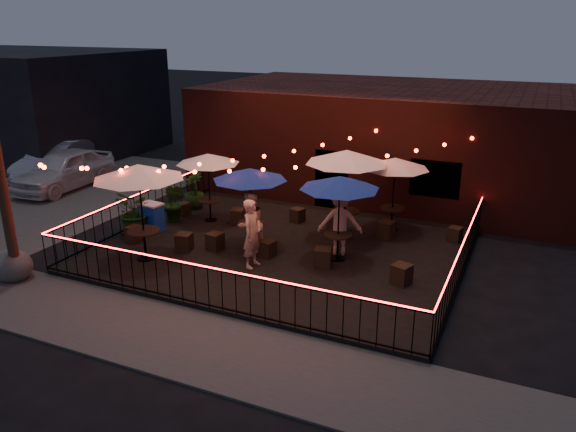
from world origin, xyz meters
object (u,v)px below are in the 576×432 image
(cafe_table_0, at_px, (138,173))
(cafe_table_3, at_px, (347,158))
(cafe_table_2, at_px, (250,175))
(cafe_table_5, at_px, (395,164))
(cafe_table_4, at_px, (340,184))
(boulder, at_px, (12,266))
(cafe_table_1, at_px, (208,160))
(cooler, at_px, (152,217))

(cafe_table_0, xyz_separation_m, cafe_table_3, (4.46, 3.81, 0.02))
(cafe_table_2, height_order, cafe_table_5, cafe_table_2)
(cafe_table_3, distance_m, cafe_table_4, 1.73)
(cafe_table_3, xyz_separation_m, boulder, (-6.96, -6.06, -2.23))
(cafe_table_1, height_order, cafe_table_4, cafe_table_4)
(cafe_table_0, relative_size, boulder, 3.04)
(cooler, bearing_deg, boulder, -99.92)
(cafe_table_2, distance_m, boulder, 6.64)
(cafe_table_5, bearing_deg, cafe_table_1, -163.80)
(cafe_table_1, height_order, cafe_table_5, cafe_table_5)
(cafe_table_4, bearing_deg, cafe_table_0, -156.00)
(cafe_table_1, xyz_separation_m, cafe_table_5, (5.64, 1.64, 0.06))
(cafe_table_2, distance_m, cafe_table_4, 2.62)
(cafe_table_3, height_order, cooler, cafe_table_3)
(cafe_table_2, xyz_separation_m, cafe_table_4, (2.61, 0.13, 0.03))
(cafe_table_1, height_order, boulder, cafe_table_1)
(cafe_table_2, relative_size, boulder, 2.63)
(cafe_table_5, relative_size, boulder, 2.31)
(cafe_table_3, xyz_separation_m, cafe_table_4, (0.37, -1.66, -0.30))
(cafe_table_4, xyz_separation_m, cooler, (-6.01, -0.29, -1.71))
(cafe_table_2, relative_size, cooler, 2.89)
(cafe_table_1, bearing_deg, boulder, -113.19)
(cafe_table_4, distance_m, boulder, 8.77)
(cafe_table_3, bearing_deg, cafe_table_5, 48.96)
(cafe_table_4, distance_m, cafe_table_5, 3.04)
(boulder, bearing_deg, cafe_table_0, 41.88)
(cafe_table_4, bearing_deg, boulder, -149.07)
(boulder, bearing_deg, cafe_table_4, 30.93)
(cafe_table_0, height_order, boulder, cafe_table_0)
(cafe_table_0, height_order, cooler, cafe_table_0)
(cafe_table_5, relative_size, cooler, 2.55)
(cafe_table_0, distance_m, boulder, 4.02)
(cafe_table_2, bearing_deg, cooler, -177.42)
(cafe_table_1, distance_m, cafe_table_5, 5.87)
(cafe_table_0, height_order, cafe_table_1, cafe_table_0)
(cafe_table_1, relative_size, cafe_table_4, 0.85)
(cafe_table_0, distance_m, cafe_table_5, 7.57)
(cooler, xyz_separation_m, boulder, (-1.33, -4.11, -0.22))
(cooler, bearing_deg, cafe_table_1, 63.01)
(cafe_table_1, bearing_deg, cooler, -124.97)
(cafe_table_0, distance_m, cafe_table_4, 5.30)
(cafe_table_3, distance_m, boulder, 9.49)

